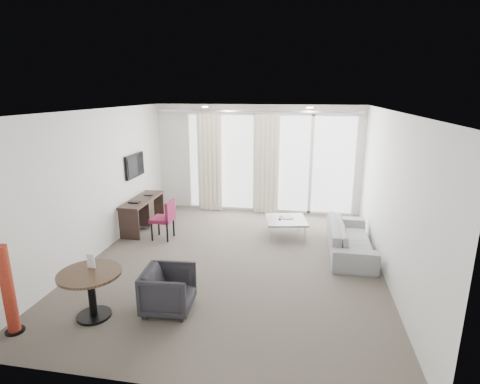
% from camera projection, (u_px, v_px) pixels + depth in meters
% --- Properties ---
extents(floor, '(5.00, 6.00, 0.00)m').
position_uv_depth(floor, '(234.00, 261.00, 6.61)').
color(floor, '#574F46').
rests_on(floor, ground).
extents(ceiling, '(5.00, 6.00, 0.00)m').
position_uv_depth(ceiling, '(233.00, 111.00, 5.93)').
color(ceiling, white).
rests_on(ceiling, ground).
extents(wall_left, '(0.00, 6.00, 2.60)m').
position_uv_depth(wall_left, '(97.00, 183.00, 6.69)').
color(wall_left, silver).
rests_on(wall_left, ground).
extents(wall_right, '(0.00, 6.00, 2.60)m').
position_uv_depth(wall_right, '(390.00, 197.00, 5.85)').
color(wall_right, silver).
rests_on(wall_right, ground).
extents(wall_front, '(5.00, 0.00, 2.60)m').
position_uv_depth(wall_front, '(171.00, 271.00, 3.42)').
color(wall_front, silver).
rests_on(wall_front, ground).
extents(window_panel, '(4.00, 0.02, 2.38)m').
position_uv_depth(window_panel, '(269.00, 164.00, 9.09)').
color(window_panel, white).
rests_on(window_panel, ground).
extents(window_frame, '(4.10, 0.06, 2.44)m').
position_uv_depth(window_frame, '(269.00, 164.00, 9.07)').
color(window_frame, white).
rests_on(window_frame, ground).
extents(curtain_left, '(0.60, 0.20, 2.38)m').
position_uv_depth(curtain_left, '(210.00, 163.00, 9.17)').
color(curtain_left, beige).
rests_on(curtain_left, ground).
extents(curtain_right, '(0.60, 0.20, 2.38)m').
position_uv_depth(curtain_right, '(266.00, 165.00, 8.94)').
color(curtain_right, beige).
rests_on(curtain_right, ground).
extents(curtain_track, '(4.80, 0.04, 0.04)m').
position_uv_depth(curtain_track, '(257.00, 111.00, 8.66)').
color(curtain_track, '#B2B2B7').
rests_on(curtain_track, ceiling).
extents(downlight_a, '(0.12, 0.12, 0.02)m').
position_uv_depth(downlight_a, '(205.00, 107.00, 7.61)').
color(downlight_a, '#FFE0B2').
rests_on(downlight_a, ceiling).
extents(downlight_b, '(0.12, 0.12, 0.02)m').
position_uv_depth(downlight_b, '(310.00, 108.00, 7.26)').
color(downlight_b, '#FFE0B2').
rests_on(downlight_b, ceiling).
extents(desk, '(0.44, 1.42, 0.67)m').
position_uv_depth(desk, '(143.00, 214.00, 8.11)').
color(desk, '#2D1F1A').
rests_on(desk, floor).
extents(tv, '(0.05, 0.80, 0.50)m').
position_uv_depth(tv, '(135.00, 166.00, 8.05)').
color(tv, black).
rests_on(tv, wall_left).
extents(desk_chair, '(0.46, 0.43, 0.81)m').
position_uv_depth(desk_chair, '(162.00, 220.00, 7.51)').
color(desk_chair, maroon).
rests_on(desk_chair, floor).
extents(round_table, '(1.00, 1.00, 0.64)m').
position_uv_depth(round_table, '(92.00, 295.00, 4.89)').
color(round_table, '#3C291A').
rests_on(round_table, floor).
extents(menu_card, '(0.11, 0.03, 0.20)m').
position_uv_depth(menu_card, '(91.00, 262.00, 4.91)').
color(menu_card, white).
rests_on(menu_card, round_table).
extents(red_lamp, '(0.27, 0.27, 1.15)m').
position_uv_depth(red_lamp, '(8.00, 290.00, 4.51)').
color(red_lamp, maroon).
rests_on(red_lamp, floor).
extents(tub_armchair, '(0.71, 0.69, 0.60)m').
position_uv_depth(tub_armchair, '(169.00, 290.00, 5.05)').
color(tub_armchair, black).
rests_on(tub_armchair, floor).
extents(coffee_table, '(0.94, 0.94, 0.36)m').
position_uv_depth(coffee_table, '(286.00, 227.00, 7.71)').
color(coffee_table, gray).
rests_on(coffee_table, floor).
extents(remote, '(0.07, 0.18, 0.02)m').
position_uv_depth(remote, '(280.00, 219.00, 7.69)').
color(remote, black).
rests_on(remote, coffee_table).
extents(magazine, '(0.34, 0.38, 0.02)m').
position_uv_depth(magazine, '(287.00, 217.00, 7.79)').
color(magazine, gray).
rests_on(magazine, coffee_table).
extents(sofa, '(0.75, 1.91, 0.56)m').
position_uv_depth(sofa, '(350.00, 238.00, 6.89)').
color(sofa, gray).
rests_on(sofa, floor).
extents(terrace_slab, '(5.60, 3.00, 0.12)m').
position_uv_depth(terrace_slab, '(274.00, 197.00, 10.85)').
color(terrace_slab, '#4D4D50').
rests_on(terrace_slab, ground).
extents(rattan_chair_a, '(0.75, 0.75, 0.85)m').
position_uv_depth(rattan_chair_a, '(296.00, 183.00, 10.48)').
color(rattan_chair_a, brown).
rests_on(rattan_chair_a, terrace_slab).
extents(rattan_chair_b, '(0.70, 0.70, 0.86)m').
position_uv_depth(rattan_chair_b, '(327.00, 184.00, 10.28)').
color(rattan_chair_b, brown).
rests_on(rattan_chair_b, terrace_slab).
extents(rattan_table, '(0.57, 0.57, 0.54)m').
position_uv_depth(rattan_table, '(299.00, 194.00, 9.89)').
color(rattan_table, brown).
rests_on(rattan_table, terrace_slab).
extents(balustrade, '(5.50, 0.06, 1.05)m').
position_uv_depth(balustrade, '(278.00, 168.00, 12.09)').
color(balustrade, '#B2B2B7').
rests_on(balustrade, terrace_slab).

